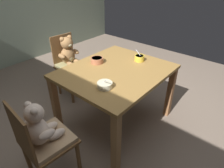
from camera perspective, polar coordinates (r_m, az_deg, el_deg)
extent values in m
cube|color=#7B695A|center=(2.47, 0.90, -10.88)|extent=(5.20, 5.20, 0.04)
cube|color=olive|center=(2.07, 1.06, 3.78)|extent=(1.13, 0.96, 0.04)
cube|color=#A07648|center=(1.75, 1.16, -17.21)|extent=(0.07, 0.07, 0.67)
cube|color=#A06940|center=(2.45, 16.73, -2.46)|extent=(0.07, 0.07, 0.67)
cube|color=#9B6B3F|center=(2.25, -16.30, -5.71)|extent=(0.07, 0.07, 0.67)
cube|color=#A27649|center=(2.83, 0.86, 3.81)|extent=(0.07, 0.07, 0.67)
cube|color=brown|center=(1.71, -18.15, -15.74)|extent=(0.40, 0.41, 0.02)
cube|color=brown|center=(1.53, -25.29, -13.18)|extent=(0.05, 0.35, 0.40)
cylinder|color=brown|center=(1.82, -9.79, -21.13)|extent=(0.04, 0.04, 0.43)
cylinder|color=brown|center=(2.01, -15.43, -15.53)|extent=(0.04, 0.04, 0.43)
cylinder|color=brown|center=(1.95, -23.59, -19.58)|extent=(0.04, 0.04, 0.43)
cube|color=tan|center=(1.68, -18.31, -15.07)|extent=(0.37, 0.38, 0.04)
ellipsoid|color=beige|center=(1.58, -21.17, -12.82)|extent=(0.18, 0.21, 0.23)
ellipsoid|color=beige|center=(1.60, -19.36, -12.28)|extent=(0.07, 0.11, 0.14)
sphere|color=beige|center=(1.48, -22.04, -8.01)|extent=(0.14, 0.14, 0.14)
ellipsoid|color=beige|center=(1.50, -20.28, -7.55)|extent=(0.05, 0.06, 0.04)
sphere|color=beige|center=(1.41, -21.96, -7.47)|extent=(0.05, 0.05, 0.05)
sphere|color=beige|center=(1.48, -23.60, -5.68)|extent=(0.05, 0.05, 0.05)
ellipsoid|color=beige|center=(1.49, -18.59, -13.92)|extent=(0.13, 0.07, 0.06)
ellipsoid|color=beige|center=(1.65, -22.32, -9.66)|extent=(0.13, 0.07, 0.06)
ellipsoid|color=beige|center=(1.63, -16.02, -14.02)|extent=(0.15, 0.08, 0.07)
ellipsoid|color=beige|center=(1.70, -17.92, -12.03)|extent=(0.15, 0.08, 0.07)
cube|color=brown|center=(2.76, -11.68, 4.80)|extent=(0.39, 0.40, 0.02)
cube|color=brown|center=(2.82, -14.36, 9.87)|extent=(0.34, 0.04, 0.41)
cylinder|color=brown|center=(2.68, -11.76, -1.61)|extent=(0.04, 0.04, 0.43)
cylinder|color=brown|center=(2.83, -6.81, 0.78)|extent=(0.04, 0.04, 0.43)
cylinder|color=brown|center=(2.92, -15.47, 0.81)|extent=(0.04, 0.04, 0.43)
cylinder|color=brown|center=(3.06, -10.72, 2.91)|extent=(0.04, 0.04, 0.43)
cube|color=tan|center=(2.75, -11.74, 5.34)|extent=(0.36, 0.37, 0.04)
ellipsoid|color=#A07244|center=(2.75, -12.86, 8.24)|extent=(0.21, 0.18, 0.23)
ellipsoid|color=beige|center=(2.71, -12.16, 7.72)|extent=(0.11, 0.07, 0.14)
sphere|color=#A07244|center=(2.68, -13.19, 11.68)|extent=(0.17, 0.17, 0.17)
ellipsoid|color=beige|center=(2.63, -12.40, 11.16)|extent=(0.07, 0.06, 0.05)
sphere|color=#A07244|center=(2.64, -14.53, 12.63)|extent=(0.06, 0.06, 0.06)
sphere|color=#A07244|center=(2.70, -12.45, 13.30)|extent=(0.06, 0.06, 0.06)
ellipsoid|color=#A07244|center=(2.66, -14.63, 7.92)|extent=(0.07, 0.13, 0.06)
ellipsoid|color=#A07244|center=(2.78, -10.70, 9.37)|extent=(0.07, 0.13, 0.06)
ellipsoid|color=#A07244|center=(2.66, -12.14, 5.62)|extent=(0.08, 0.16, 0.07)
ellipsoid|color=#A07244|center=(2.72, -10.24, 6.39)|extent=(0.08, 0.16, 0.07)
cylinder|color=yellow|center=(2.27, 8.08, 7.55)|extent=(0.11, 0.11, 0.06)
cylinder|color=yellow|center=(2.28, 8.03, 6.92)|extent=(0.06, 0.06, 0.01)
cylinder|color=beige|center=(2.26, 8.13, 8.15)|extent=(0.09, 0.09, 0.01)
cylinder|color=#BCBCC1|center=(2.27, 7.72, 9.12)|extent=(0.02, 0.08, 0.06)
ellipsoid|color=#BCBCC1|center=(2.26, 8.28, 8.00)|extent=(0.03, 0.04, 0.01)
cylinder|color=#BB6E4C|center=(2.21, -4.36, 7.05)|extent=(0.14, 0.14, 0.06)
cylinder|color=#BB6E4C|center=(2.22, -4.33, 6.46)|extent=(0.08, 0.08, 0.01)
cylinder|color=#CABC91|center=(2.20, -4.38, 7.63)|extent=(0.12, 0.12, 0.01)
cylinder|color=beige|center=(1.74, -2.15, -0.28)|extent=(0.14, 0.14, 0.05)
cylinder|color=beige|center=(1.75, -2.13, -0.87)|extent=(0.08, 0.08, 0.01)
cylinder|color=beige|center=(1.73, -2.16, 0.31)|extent=(0.11, 0.11, 0.01)
cylinder|color=#BCBCC1|center=(1.68, -1.98, 0.89)|extent=(0.06, 0.08, 0.07)
ellipsoid|color=#BCBCC1|center=(1.74, -2.22, 0.40)|extent=(0.04, 0.04, 0.01)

